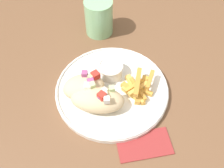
# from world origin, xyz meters

# --- Properties ---
(table) EXTENTS (1.48, 1.48, 0.76)m
(table) POSITION_xyz_m (0.00, 0.00, 0.70)
(table) COLOR brown
(table) RESTS_ON ground_plane
(napkin) EXTENTS (0.13, 0.09, 0.00)m
(napkin) POSITION_xyz_m (0.03, -0.22, 0.76)
(napkin) COLOR maroon
(napkin) RESTS_ON table
(plate) EXTENTS (0.29, 0.29, 0.02)m
(plate) POSITION_xyz_m (0.02, -0.06, 0.77)
(plate) COLOR white
(plate) RESTS_ON table
(pita_sandwich_near) EXTENTS (0.14, 0.12, 0.06)m
(pita_sandwich_near) POSITION_xyz_m (-0.03, -0.09, 0.80)
(pita_sandwich_near) COLOR beige
(pita_sandwich_near) RESTS_ON plate
(pita_sandwich_far) EXTENTS (0.11, 0.09, 0.06)m
(pita_sandwich_far) POSITION_xyz_m (-0.05, -0.04, 0.80)
(pita_sandwich_far) COLOR beige
(pita_sandwich_far) RESTS_ON plate
(fries_pile) EXTENTS (0.09, 0.09, 0.04)m
(fries_pile) POSITION_xyz_m (0.08, -0.09, 0.79)
(fries_pile) COLOR gold
(fries_pile) RESTS_ON plate
(sauce_ramekin) EXTENTS (0.06, 0.06, 0.04)m
(sauce_ramekin) POSITION_xyz_m (0.04, -0.01, 0.80)
(sauce_ramekin) COLOR white
(sauce_ramekin) RESTS_ON plate
(water_glass) EXTENTS (0.08, 0.08, 0.11)m
(water_glass) POSITION_xyz_m (0.07, 0.17, 0.81)
(water_glass) COLOR #8CCC93
(water_glass) RESTS_ON table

